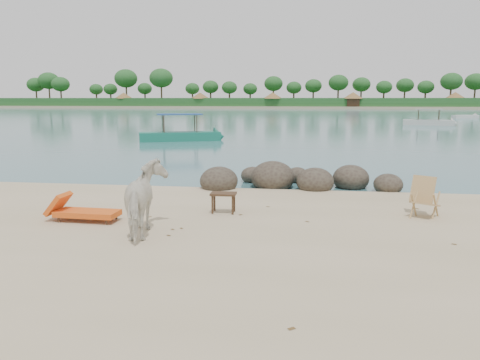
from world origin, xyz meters
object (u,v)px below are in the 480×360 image
object	(u,v)px
deck_chair	(425,199)
boat_near	(180,118)
lounge_chair	(87,211)
cow	(147,200)
side_table	(223,204)
boulders	(292,180)

from	to	relation	value
deck_chair	boat_near	size ratio (longest dim) A/B	0.15
lounge_chair	deck_chair	distance (m)	8.12
cow	lounge_chair	bearing A→B (deg)	-39.13
lounge_chair	boat_near	size ratio (longest dim) A/B	0.29
cow	boat_near	bearing A→B (deg)	-90.11
cow	side_table	distance (m)	2.49
side_table	lounge_chair	xyz separation A→B (m)	(-3.05, -1.23, 0.02)
boat_near	deck_chair	bearing A→B (deg)	-80.95
cow	boat_near	size ratio (longest dim) A/B	0.29
boat_near	cow	bearing A→B (deg)	-97.19
cow	boat_near	world-z (taller)	boat_near
side_table	lounge_chair	size ratio (longest dim) A/B	0.34
boulders	deck_chair	size ratio (longest dim) A/B	6.68
lounge_chair	boat_near	world-z (taller)	boat_near
boulders	deck_chair	world-z (taller)	deck_chair
boulders	lounge_chair	xyz separation A→B (m)	(-4.65, -5.26, 0.06)
lounge_chair	boulders	bearing A→B (deg)	51.08
boat_near	lounge_chair	bearing A→B (deg)	-101.13
side_table	boulders	bearing A→B (deg)	67.13
deck_chair	lounge_chair	bearing A→B (deg)	-136.94
cow	deck_chair	size ratio (longest dim) A/B	1.89
lounge_chair	cow	bearing A→B (deg)	-22.94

